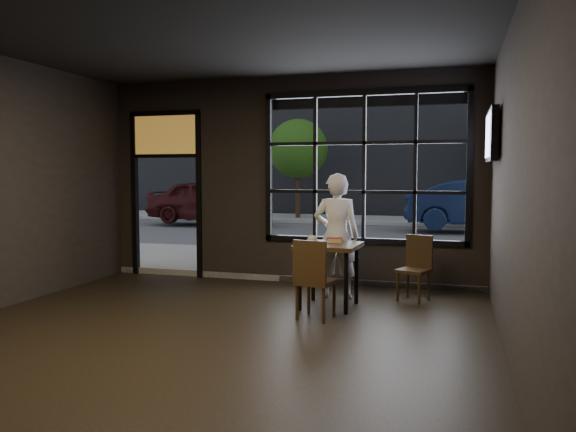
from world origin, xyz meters
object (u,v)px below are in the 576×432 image
(navy_car, at_px, (482,205))
(chair_near, at_px, (316,279))
(cafe_table, at_px, (329,275))
(man, at_px, (336,236))

(navy_car, bearing_deg, chair_near, 166.06)
(cafe_table, xyz_separation_m, man, (-0.02, 0.57, 0.45))
(cafe_table, bearing_deg, navy_car, 79.61)
(cafe_table, relative_size, man, 0.48)
(man, bearing_deg, navy_car, -111.18)
(chair_near, relative_size, navy_car, 0.22)
(chair_near, distance_m, man, 1.25)
(man, bearing_deg, cafe_table, 84.90)
(chair_near, xyz_separation_m, man, (-0.00, 1.19, 0.38))
(cafe_table, relative_size, navy_car, 0.19)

